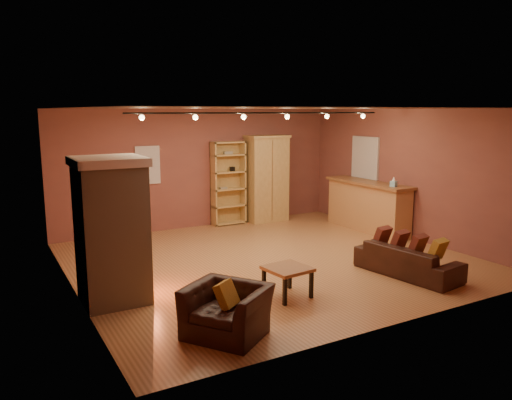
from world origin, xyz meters
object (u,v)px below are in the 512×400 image
bookcase (227,182)px  armoire (267,178)px  fireplace (112,230)px  bar_counter (368,206)px  armchair (227,302)px  coffee_table (288,271)px  loveseat (408,254)px

bookcase → armoire: size_ratio=0.94×
fireplace → bar_counter: 6.45m
fireplace → armchair: size_ratio=1.84×
armoire → coffee_table: size_ratio=3.24×
fireplace → armoire: size_ratio=0.98×
armchair → coffee_table: size_ratio=1.73×
armoire → armchair: bearing=-124.9°
fireplace → coffee_table: 2.64m
bookcase → armchair: bookcase is taller
armoire → bar_counter: (1.54, -2.03, -0.50)m
fireplace → coffee_table: size_ratio=3.18×
fireplace → bar_counter: bearing=13.9°
loveseat → bookcase: bearing=2.3°
bookcase → armoire: 1.03m
bar_counter → armchair: 6.30m
bookcase → coffee_table: bearing=-106.0°
fireplace → loveseat: 4.84m
bookcase → armchair: 6.25m
armoire → bar_counter: bearing=-52.9°
armoire → coffee_table: (-2.41, -4.69, -0.69)m
bookcase → bar_counter: bookcase is taller
bar_counter → armchair: bar_counter is taller
bookcase → bar_counter: size_ratio=0.85×
loveseat → bar_counter: bearing=-38.1°
bar_counter → coffee_table: 4.76m
bar_counter → armchair: (-5.31, -3.38, -0.16)m
armchair → coffee_table: armchair is taller
bar_counter → coffee_table: (-3.94, -2.66, -0.19)m
loveseat → fireplace: bearing=66.3°
bookcase → loveseat: bearing=-79.5°
armchair → loveseat: bearing=63.7°
fireplace → armoire: 5.91m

